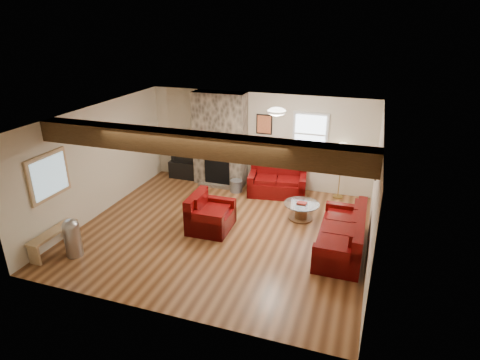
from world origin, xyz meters
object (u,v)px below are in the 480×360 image
at_px(floor_lamp, 342,151).
at_px(armchair_red, 211,212).
at_px(coffee_table, 301,211).
at_px(tv_cabinet, 187,170).
at_px(sofa_three, 341,232).
at_px(television, 186,153).
at_px(loveseat, 277,180).

bearing_deg(floor_lamp, armchair_red, -133.70).
distance_m(coffee_table, floor_lamp, 1.93).
relative_size(tv_cabinet, floor_lamp, 0.68).
height_order(armchair_red, floor_lamp, floor_lamp).
height_order(sofa_three, coffee_table, sofa_three).
height_order(coffee_table, tv_cabinet, tv_cabinet).
height_order(sofa_three, television, television).
xyz_separation_m(coffee_table, tv_cabinet, (-3.55, 1.47, 0.05)).
bearing_deg(television, sofa_three, -28.96).
distance_m(tv_cabinet, television, 0.49).
height_order(armchair_red, coffee_table, armchair_red).
xyz_separation_m(armchair_red, floor_lamp, (2.44, 2.55, 0.84)).
xyz_separation_m(tv_cabinet, television, (0.00, 0.00, 0.49)).
xyz_separation_m(coffee_table, floor_lamp, (0.67, 1.49, 1.03)).
xyz_separation_m(loveseat, coffee_table, (0.85, -1.17, -0.19)).
bearing_deg(coffee_table, floor_lamp, 65.61).
xyz_separation_m(sofa_three, tv_cabinet, (-4.52, 2.50, -0.14)).
bearing_deg(armchair_red, floor_lamp, -45.09).
bearing_deg(sofa_three, floor_lamp, -173.41).
height_order(sofa_three, armchair_red, armchair_red).
bearing_deg(loveseat, sofa_three, -58.96).
relative_size(armchair_red, television, 1.14).
distance_m(loveseat, coffee_table, 1.45).
xyz_separation_m(loveseat, floor_lamp, (1.52, 0.32, 0.84)).
bearing_deg(floor_lamp, loveseat, -168.12).
relative_size(sofa_three, floor_lamp, 1.40).
bearing_deg(armchair_red, television, 33.78).
relative_size(armchair_red, tv_cabinet, 0.99).
height_order(loveseat, coffee_table, loveseat).
bearing_deg(sofa_three, television, -119.04).
bearing_deg(sofa_three, loveseat, -140.58).
distance_m(coffee_table, tv_cabinet, 3.84).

